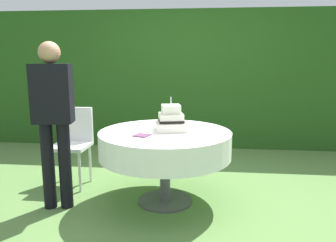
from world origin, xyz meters
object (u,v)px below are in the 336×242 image
at_px(serving_plate_far, 206,132).
at_px(napkin_stack, 142,135).
at_px(wedding_cake, 171,120).
at_px(serving_plate_near, 190,137).
at_px(garden_chair, 73,138).
at_px(standing_person, 53,114).
at_px(cake_table, 165,144).
at_px(serving_plate_left, 170,123).

distance_m(serving_plate_far, napkin_stack, 0.63).
distance_m(wedding_cake, serving_plate_near, 0.37).
relative_size(wedding_cake, serving_plate_far, 2.56).
bearing_deg(garden_chair, serving_plate_far, -14.94).
bearing_deg(serving_plate_far, napkin_stack, -160.35).
distance_m(wedding_cake, napkin_stack, 0.38).
height_order(wedding_cake, standing_person, standing_person).
height_order(cake_table, serving_plate_left, serving_plate_left).
bearing_deg(cake_table, standing_person, -166.97).
height_order(wedding_cake, serving_plate_far, wedding_cake).
relative_size(cake_table, garden_chair, 1.47).
relative_size(cake_table, serving_plate_far, 9.36).
relative_size(serving_plate_far, garden_chair, 0.16).
xyz_separation_m(serving_plate_near, napkin_stack, (-0.44, 0.02, -0.00)).
distance_m(serving_plate_far, garden_chair, 1.58).
bearing_deg(serving_plate_far, serving_plate_near, -122.40).
relative_size(wedding_cake, serving_plate_near, 2.50).
bearing_deg(garden_chair, serving_plate_near, -25.07).
bearing_deg(serving_plate_left, serving_plate_near, -69.22).
xyz_separation_m(wedding_cake, serving_plate_far, (0.35, -0.06, -0.09)).
bearing_deg(wedding_cake, napkin_stack, -132.13).
bearing_deg(serving_plate_left, napkin_stack, -107.88).
bearing_deg(napkin_stack, serving_plate_left, 72.12).
bearing_deg(wedding_cake, cake_table, -134.91).
bearing_deg(napkin_stack, garden_chair, 146.20).
xyz_separation_m(wedding_cake, napkin_stack, (-0.25, -0.27, -0.09)).
bearing_deg(serving_plate_far, wedding_cake, 169.93).
xyz_separation_m(serving_plate_left, garden_chair, (-1.12, -0.01, -0.20)).
xyz_separation_m(wedding_cake, serving_plate_left, (-0.05, 0.35, -0.09)).
bearing_deg(garden_chair, wedding_cake, -16.35).
xyz_separation_m(wedding_cake, standing_person, (-1.08, -0.29, 0.09)).
bearing_deg(serving_plate_left, wedding_cake, -82.31).
distance_m(cake_table, standing_person, 1.10).
bearing_deg(standing_person, cake_table, 13.03).
relative_size(wedding_cake, serving_plate_left, 2.67).
xyz_separation_m(garden_chair, standing_person, (0.08, -0.64, 0.39)).
bearing_deg(serving_plate_left, cake_table, -91.20).
distance_m(serving_plate_far, serving_plate_left, 0.57).
height_order(serving_plate_far, garden_chair, garden_chair).
distance_m(serving_plate_near, napkin_stack, 0.44).
height_order(serving_plate_near, standing_person, standing_person).
relative_size(wedding_cake, standing_person, 0.22).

